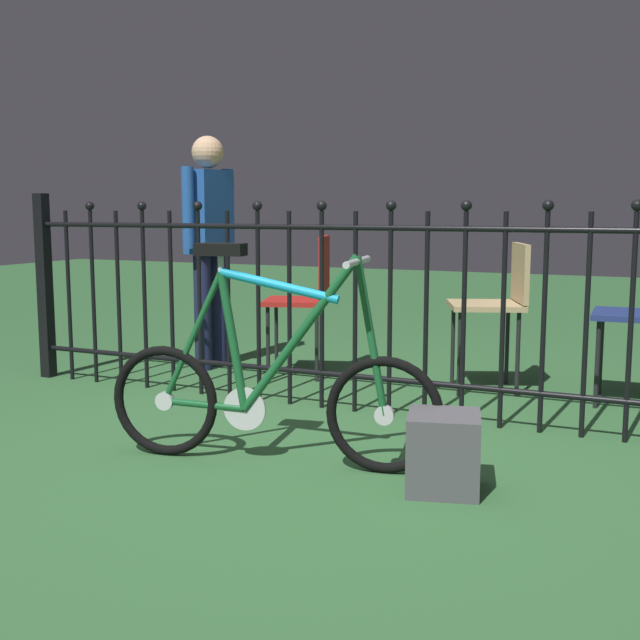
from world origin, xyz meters
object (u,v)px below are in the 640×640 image
at_px(chair_red, 308,291).
at_px(person_visitor, 209,233).
at_px(bicycle, 270,388).
at_px(chair_tan, 499,298).
at_px(display_crate, 443,452).

distance_m(chair_red, person_visitor, 0.78).
bearing_deg(bicycle, chair_tan, 72.66).
height_order(chair_red, person_visitor, person_visitor).
bearing_deg(chair_tan, bicycle, -107.34).
relative_size(chair_tan, person_visitor, 0.56).
relative_size(bicycle, display_crate, 4.78).
distance_m(chair_tan, chair_red, 1.16).
bearing_deg(chair_red, bicycle, -69.46).
relative_size(chair_tan, display_crate, 2.90).
bearing_deg(person_visitor, bicycle, -50.89).
height_order(bicycle, chair_red, bicycle).
xyz_separation_m(person_visitor, display_crate, (2.03, -1.61, -0.73)).
bearing_deg(chair_red, person_visitor, -178.09).
relative_size(chair_tan, chair_red, 0.97).
height_order(chair_red, display_crate, chair_red).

